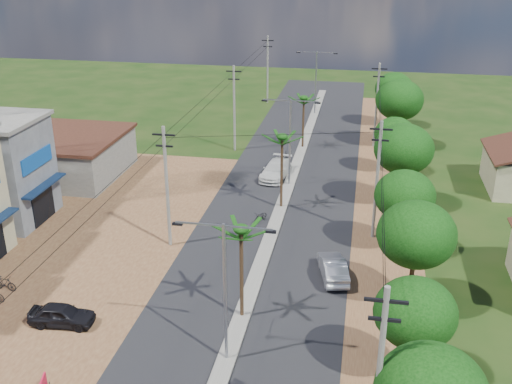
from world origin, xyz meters
TOP-DOWN VIEW (x-y plane):
  - ground at (0.00, 0.00)m, footprint 160.00×160.00m
  - road at (0.00, 15.00)m, footprint 12.00×110.00m
  - median at (0.00, 18.00)m, footprint 1.00×90.00m
  - dirt_lot_west at (-15.00, 8.00)m, footprint 18.00×46.00m
  - dirt_shoulder_east at (8.50, 15.00)m, footprint 5.00×90.00m
  - low_shed at (-21.00, 24.00)m, footprint 10.40×10.40m
  - tree_east_b at (9.30, 0.00)m, footprint 4.00×4.00m
  - tree_east_c at (9.70, 7.00)m, footprint 4.60×4.60m
  - tree_east_d at (9.40, 14.00)m, footprint 4.20×4.20m
  - tree_east_e at (9.60, 22.00)m, footprint 4.80×4.80m
  - tree_east_f at (9.20, 30.00)m, footprint 3.80×3.80m
  - tree_east_g at (9.80, 38.00)m, footprint 5.00×5.00m
  - tree_east_h at (9.50, 46.00)m, footprint 4.40×4.40m
  - palm_median_near at (0.00, 4.00)m, footprint 2.00×2.00m
  - palm_median_mid at (0.00, 20.00)m, footprint 2.00×2.00m
  - palm_median_far at (0.00, 36.00)m, footprint 2.00×2.00m
  - streetlight_near at (0.00, 0.00)m, footprint 5.10×0.18m
  - streetlight_mid at (0.00, 25.00)m, footprint 5.10×0.18m
  - streetlight_far at (0.00, 50.00)m, footprint 5.10×0.18m
  - utility_pole_w_b at (-7.00, 12.00)m, footprint 1.60×0.24m
  - utility_pole_w_c at (-7.00, 34.00)m, footprint 1.60×0.24m
  - utility_pole_w_d at (-7.00, 55.00)m, footprint 1.60×0.24m
  - utility_pole_e_a at (7.50, -6.00)m, footprint 1.60×0.24m
  - utility_pole_e_b at (7.50, 16.00)m, footprint 1.60×0.24m
  - utility_pole_e_c at (7.50, 38.00)m, footprint 1.60×0.24m
  - car_silver_mid at (4.95, 9.54)m, footprint 2.45×4.54m
  - car_white_far at (-1.50, 26.82)m, footprint 2.73×5.48m
  - car_parked_dark at (-10.02, 1.39)m, footprint 3.89×1.81m
  - moto_rider_west_a at (-1.20, 17.00)m, footprint 1.21×1.78m
  - moto_rider_west_b at (-1.20, 31.04)m, footprint 0.75×1.96m

SIDE VIEW (x-z plane):
  - ground at x=0.00m, z-range 0.00..0.00m
  - dirt_shoulder_east at x=8.50m, z-range 0.00..0.03m
  - dirt_lot_west at x=-15.00m, z-range 0.00..0.04m
  - road at x=0.00m, z-range 0.00..0.04m
  - median at x=0.00m, z-range 0.00..0.18m
  - moto_rider_west_a at x=-1.20m, z-range 0.00..0.89m
  - moto_rider_west_b at x=-1.20m, z-range 0.00..1.15m
  - car_parked_dark at x=-10.02m, z-range 0.00..1.29m
  - car_silver_mid at x=4.95m, z-range 0.00..1.42m
  - car_white_far at x=-1.50m, z-range 0.00..1.53m
  - low_shed at x=-21.00m, z-range -0.01..3.94m
  - tree_east_f at x=9.20m, z-range 1.13..6.64m
  - tree_east_b at x=9.30m, z-range 1.20..7.03m
  - tree_east_d at x=9.40m, z-range 1.27..7.41m
  - tree_east_h at x=9.50m, z-range 1.38..7.90m
  - utility_pole_w_b at x=-7.00m, z-range 0.26..9.26m
  - utility_pole_w_c at x=-7.00m, z-range 0.26..9.26m
  - utility_pole_w_d at x=-7.00m, z-range 0.26..9.26m
  - utility_pole_e_a at x=7.50m, z-range 0.26..9.26m
  - utility_pole_e_b at x=7.50m, z-range 0.26..9.26m
  - utility_pole_e_c at x=7.50m, z-range 0.26..9.26m
  - streetlight_near at x=0.00m, z-range 0.79..8.79m
  - streetlight_mid at x=0.00m, z-range 0.79..8.79m
  - streetlight_far at x=0.00m, z-range 0.79..8.79m
  - tree_east_c at x=9.70m, z-range 1.45..8.28m
  - tree_east_e at x=9.60m, z-range 1.52..8.66m
  - tree_east_g at x=9.80m, z-range 1.55..8.93m
  - palm_median_far at x=0.00m, z-range 2.34..8.19m
  - palm_median_near at x=0.00m, z-range 2.46..8.61m
  - palm_median_mid at x=0.00m, z-range 2.62..9.17m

